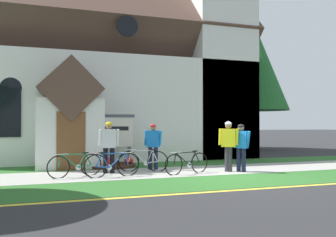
# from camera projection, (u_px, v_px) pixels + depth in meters

# --- Properties ---
(ground) EXTENTS (140.00, 140.00, 0.00)m
(ground) POSITION_uv_depth(u_px,v_px,m) (191.00, 163.00, 14.37)
(ground) COLOR #2B2B2D
(sidewalk_slab) EXTENTS (32.00, 2.44, 0.01)m
(sidewalk_slab) POSITION_uv_depth(u_px,v_px,m) (144.00, 173.00, 11.46)
(sidewalk_slab) COLOR #A8A59E
(sidewalk_slab) RESTS_ON ground
(grass_verge) EXTENTS (32.00, 2.22, 0.01)m
(grass_verge) POSITION_uv_depth(u_px,v_px,m) (164.00, 185.00, 9.24)
(grass_verge) COLOR #2D6628
(grass_verge) RESTS_ON ground
(church_lawn) EXTENTS (24.00, 1.89, 0.01)m
(church_lawn) POSITION_uv_depth(u_px,v_px,m) (131.00, 166.00, 13.52)
(church_lawn) COLOR #2D6628
(church_lawn) RESTS_ON ground
(curb_paint_stripe) EXTENTS (28.00, 0.16, 0.01)m
(curb_paint_stripe) POSITION_uv_depth(u_px,v_px,m) (180.00, 194.00, 8.04)
(curb_paint_stripe) COLOR yellow
(curb_paint_stripe) RESTS_ON ground
(church_building) EXTENTS (13.43, 11.25, 12.82)m
(church_building) POSITION_uv_depth(u_px,v_px,m) (119.00, 71.00, 18.79)
(church_building) COLOR white
(church_building) RESTS_ON ground
(church_sign) EXTENTS (1.86, 0.26, 2.04)m
(church_sign) POSITION_uv_depth(u_px,v_px,m) (111.00, 132.00, 13.38)
(church_sign) COLOR #474C56
(church_sign) RESTS_ON ground
(flower_bed) EXTENTS (1.87, 1.87, 0.34)m
(flower_bed) POSITION_uv_depth(u_px,v_px,m) (112.00, 165.00, 13.14)
(flower_bed) COLOR #382319
(flower_bed) RESTS_ON ground
(bicycle_blue) EXTENTS (1.67, 0.54, 0.81)m
(bicycle_blue) POSITION_uv_depth(u_px,v_px,m) (143.00, 161.00, 11.83)
(bicycle_blue) COLOR black
(bicycle_blue) RESTS_ON ground
(bicycle_orange) EXTENTS (1.77, 0.30, 0.81)m
(bicycle_orange) POSITION_uv_depth(u_px,v_px,m) (112.00, 165.00, 10.61)
(bicycle_orange) COLOR black
(bicycle_orange) RESTS_ON ground
(bicycle_silver) EXTENTS (1.71, 0.55, 0.78)m
(bicycle_silver) POSITION_uv_depth(u_px,v_px,m) (187.00, 163.00, 11.30)
(bicycle_silver) COLOR black
(bicycle_silver) RESTS_ON ground
(bicycle_black) EXTENTS (1.69, 0.61, 0.78)m
(bicycle_black) POSITION_uv_depth(u_px,v_px,m) (75.00, 165.00, 10.65)
(bicycle_black) COLOR black
(bicycle_black) RESTS_ON ground
(cyclist_in_green_jersey) EXTENTS (0.44, 0.67, 1.65)m
(cyclist_in_green_jersey) POSITION_uv_depth(u_px,v_px,m) (241.00, 144.00, 11.79)
(cyclist_in_green_jersey) COLOR #191E38
(cyclist_in_green_jersey) RESTS_ON ground
(cyclist_in_yellow_jersey) EXTENTS (0.55, 0.51, 1.74)m
(cyclist_in_yellow_jersey) POSITION_uv_depth(u_px,v_px,m) (228.00, 142.00, 11.78)
(cyclist_in_yellow_jersey) COLOR #2D2D33
(cyclist_in_yellow_jersey) RESTS_ON ground
(cyclist_in_red_jersey) EXTENTS (0.65, 0.37, 1.73)m
(cyclist_in_red_jersey) POSITION_uv_depth(u_px,v_px,m) (109.00, 143.00, 11.42)
(cyclist_in_red_jersey) COLOR black
(cyclist_in_red_jersey) RESTS_ON ground
(cyclist_in_orange_jersey) EXTENTS (0.54, 0.54, 1.66)m
(cyclist_in_orange_jersey) POSITION_uv_depth(u_px,v_px,m) (153.00, 143.00, 12.34)
(cyclist_in_orange_jersey) COLOR #191E38
(cyclist_in_orange_jersey) RESTS_ON ground
(roadside_conifer) EXTENTS (4.12, 4.12, 7.91)m
(roadside_conifer) POSITION_uv_depth(u_px,v_px,m) (257.00, 70.00, 22.63)
(roadside_conifer) COLOR #3D2D1E
(roadside_conifer) RESTS_ON ground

